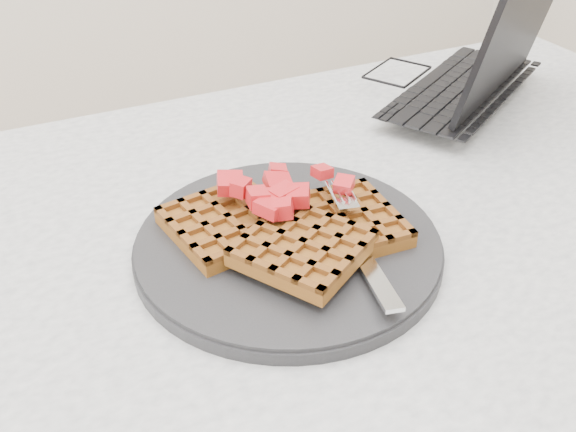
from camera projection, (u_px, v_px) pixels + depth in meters
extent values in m
cube|color=silver|center=(338.00, 267.00, 0.60)|extent=(1.20, 0.80, 0.03)
cube|color=silver|center=(486.00, 238.00, 1.27)|extent=(0.06, 0.06, 0.72)
cylinder|color=black|center=(288.00, 245.00, 0.59)|extent=(0.28, 0.28, 0.02)
imported|color=black|center=(432.00, 87.00, 0.88)|extent=(0.35, 0.32, 0.02)
cube|color=black|center=(519.00, 26.00, 0.78)|extent=(0.26, 0.18, 0.18)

